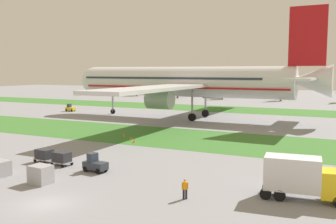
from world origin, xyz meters
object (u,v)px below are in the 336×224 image
(pushback_tractor, at_px, (70,108))
(uld_container_1, at_px, (41,174))
(taxiway_marker_1, at_px, (131,138))
(taxiway_marker_2, at_px, (134,141))
(ground_crew_marshaller, at_px, (185,188))
(taxiway_marker_0, at_px, (124,135))
(baggage_tug, at_px, (95,164))
(catering_truck, at_px, (304,177))
(airliner, at_px, (189,82))
(cargo_dolly_second, at_px, (44,154))
(cargo_dolly_lead, at_px, (62,157))

(pushback_tractor, height_order, uld_container_1, pushback_tractor)
(taxiway_marker_1, xyz_separation_m, taxiway_marker_2, (1.74, -1.84, -0.03))
(ground_crew_marshaller, distance_m, taxiway_marker_0, 31.27)
(pushback_tractor, bearing_deg, taxiway_marker_2, 51.61)
(pushback_tractor, bearing_deg, taxiway_marker_0, 51.82)
(baggage_tug, bearing_deg, taxiway_marker_2, -157.75)
(catering_truck, height_order, taxiway_marker_0, catering_truck)
(ground_crew_marshaller, relative_size, taxiway_marker_0, 2.67)
(baggage_tug, xyz_separation_m, taxiway_marker_1, (-6.37, 17.79, -0.56))
(ground_crew_marshaller, relative_size, taxiway_marker_2, 3.82)
(pushback_tractor, bearing_deg, ground_crew_marshaller, 47.82)
(pushback_tractor, bearing_deg, airliner, 90.00)
(cargo_dolly_second, bearing_deg, catering_truck, 94.95)
(cargo_dolly_lead, xyz_separation_m, pushback_tractor, (-37.72, 46.12, -0.10))
(ground_crew_marshaller, relative_size, uld_container_1, 0.87)
(baggage_tug, bearing_deg, taxiway_marker_0, -149.69)
(taxiway_marker_2, bearing_deg, pushback_tractor, 141.12)
(airliner, xyz_separation_m, cargo_dolly_second, (0.50, -45.52, -7.37))
(uld_container_1, distance_m, taxiway_marker_2, 21.84)
(cargo_dolly_lead, height_order, pushback_tractor, pushback_tractor)
(baggage_tug, distance_m, taxiway_marker_0, 21.40)
(uld_container_1, xyz_separation_m, taxiway_marker_0, (-6.72, 25.23, -0.55))
(cargo_dolly_lead, distance_m, catering_truck, 26.00)
(baggage_tug, distance_m, taxiway_marker_1, 18.90)
(catering_truck, bearing_deg, cargo_dolly_lead, -96.01)
(baggage_tug, height_order, taxiway_marker_2, baggage_tug)
(baggage_tug, relative_size, uld_container_1, 1.36)
(cargo_dolly_lead, bearing_deg, taxiway_marker_1, -169.38)
(taxiway_marker_2, bearing_deg, cargo_dolly_second, -102.15)
(catering_truck, relative_size, ground_crew_marshaller, 4.10)
(cargo_dolly_lead, height_order, taxiway_marker_0, cargo_dolly_lead)
(baggage_tug, bearing_deg, taxiway_marker_1, -154.22)
(airliner, bearing_deg, baggage_tug, -169.27)
(uld_container_1, relative_size, taxiway_marker_1, 3.91)
(catering_truck, bearing_deg, pushback_tractor, -131.50)
(cargo_dolly_lead, xyz_separation_m, ground_crew_marshaller, (17.05, -4.35, 0.03))
(uld_container_1, bearing_deg, cargo_dolly_second, 131.55)
(taxiway_marker_0, height_order, taxiway_marker_2, taxiway_marker_0)
(cargo_dolly_lead, bearing_deg, airliner, -169.71)
(cargo_dolly_second, height_order, catering_truck, catering_truck)
(pushback_tractor, bearing_deg, taxiway_marker_1, 52.02)
(pushback_tractor, xyz_separation_m, taxiway_marker_1, (36.34, -28.86, -0.56))
(baggage_tug, height_order, uld_container_1, baggage_tug)
(cargo_dolly_second, relative_size, taxiway_marker_0, 3.61)
(cargo_dolly_second, bearing_deg, taxiway_marker_0, -171.17)
(baggage_tug, xyz_separation_m, taxiway_marker_0, (-8.78, 19.50, -0.49))
(cargo_dolly_second, height_order, taxiway_marker_0, cargo_dolly_second)
(cargo_dolly_lead, relative_size, taxiway_marker_0, 3.61)
(baggage_tug, relative_size, taxiway_marker_0, 4.18)
(airliner, relative_size, pushback_tractor, 27.81)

